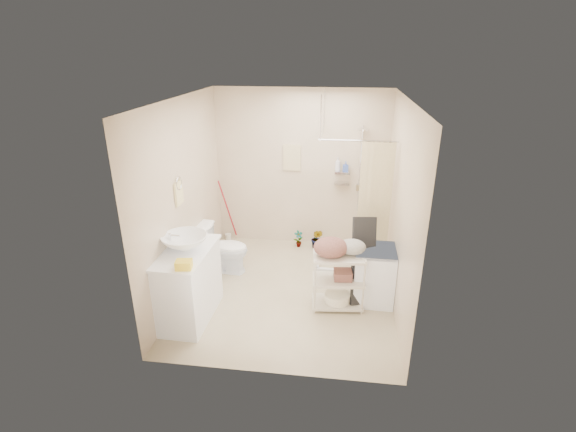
% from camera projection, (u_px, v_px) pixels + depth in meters
% --- Properties ---
extents(floor, '(3.20, 3.20, 0.00)m').
position_uv_depth(floor, '(289.00, 290.00, 5.83)').
color(floor, '#C6B894').
rests_on(floor, ground).
extents(ceiling, '(2.80, 3.20, 0.04)m').
position_uv_depth(ceiling, '(289.00, 99.00, 4.85)').
color(ceiling, silver).
rests_on(ceiling, ground).
extents(wall_back, '(2.80, 0.04, 2.60)m').
position_uv_depth(wall_back, '(301.00, 170.00, 6.81)').
color(wall_back, beige).
rests_on(wall_back, ground).
extents(wall_front, '(2.80, 0.04, 2.60)m').
position_uv_depth(wall_front, '(267.00, 263.00, 3.87)').
color(wall_front, beige).
rests_on(wall_front, ground).
extents(wall_left, '(0.04, 3.20, 2.60)m').
position_uv_depth(wall_left, '(184.00, 199.00, 5.51)').
color(wall_left, beige).
rests_on(wall_left, ground).
extents(wall_right, '(0.04, 3.20, 2.60)m').
position_uv_depth(wall_right, '(400.00, 209.00, 5.18)').
color(wall_right, beige).
rests_on(wall_right, ground).
extents(vanity, '(0.62, 1.06, 0.92)m').
position_uv_depth(vanity, '(188.00, 284.00, 5.12)').
color(vanity, white).
rests_on(vanity, ground).
extents(sink, '(0.68, 0.68, 0.19)m').
position_uv_depth(sink, '(185.00, 242.00, 4.94)').
color(sink, white).
rests_on(sink, vanity).
extents(counter_basket, '(0.19, 0.16, 0.10)m').
position_uv_depth(counter_basket, '(184.00, 265.00, 4.54)').
color(counter_basket, yellow).
rests_on(counter_basket, vanity).
extents(floor_basket, '(0.32, 0.26, 0.16)m').
position_uv_depth(floor_basket, '(192.00, 325.00, 4.98)').
color(floor_basket, '#F7E351').
rests_on(floor_basket, ground).
extents(toilet, '(0.75, 0.46, 0.74)m').
position_uv_depth(toilet, '(224.00, 248.00, 6.23)').
color(toilet, white).
rests_on(toilet, ground).
extents(mop, '(0.14, 0.14, 1.10)m').
position_uv_depth(mop, '(227.00, 210.00, 7.17)').
color(mop, '#A41120').
rests_on(mop, ground).
extents(potted_plant_a, '(0.19, 0.17, 0.29)m').
position_uv_depth(potted_plant_a, '(298.00, 239.00, 7.06)').
color(potted_plant_a, brown).
rests_on(potted_plant_a, ground).
extents(potted_plant_b, '(0.23, 0.21, 0.35)m').
position_uv_depth(potted_plant_b, '(317.00, 239.00, 7.00)').
color(potted_plant_b, brown).
rests_on(potted_plant_b, ground).
extents(hanging_towel, '(0.28, 0.03, 0.42)m').
position_uv_depth(hanging_towel, '(292.00, 158.00, 6.74)').
color(hanging_towel, beige).
rests_on(hanging_towel, wall_back).
extents(towel_ring, '(0.04, 0.22, 0.34)m').
position_uv_depth(towel_ring, '(179.00, 192.00, 5.26)').
color(towel_ring, '#FCEC9F').
rests_on(towel_ring, wall_left).
extents(tp_holder, '(0.08, 0.12, 0.14)m').
position_uv_depth(tp_holder, '(192.00, 237.00, 5.77)').
color(tp_holder, white).
rests_on(tp_holder, wall_left).
extents(shower, '(1.10, 1.10, 2.10)m').
position_uv_depth(shower, '(353.00, 198.00, 6.30)').
color(shower, silver).
rests_on(shower, ground).
extents(shampoo_bottle_a, '(0.11, 0.11, 0.22)m').
position_uv_depth(shampoo_bottle_a, '(338.00, 164.00, 6.63)').
color(shampoo_bottle_a, silver).
rests_on(shampoo_bottle_a, shower).
extents(shampoo_bottle_b, '(0.09, 0.09, 0.16)m').
position_uv_depth(shampoo_bottle_b, '(346.00, 167.00, 6.61)').
color(shampoo_bottle_b, '#3D59B1').
rests_on(shampoo_bottle_b, shower).
extents(washing_machine, '(0.52, 0.54, 0.75)m').
position_uv_depth(washing_machine, '(374.00, 275.00, 5.50)').
color(washing_machine, white).
rests_on(washing_machine, ground).
extents(laundry_rack, '(0.68, 0.44, 0.90)m').
position_uv_depth(laundry_rack, '(338.00, 276.00, 5.32)').
color(laundry_rack, beige).
rests_on(laundry_rack, ground).
extents(ironing_board, '(0.35, 0.24, 1.19)m').
position_uv_depth(ironing_board, '(363.00, 261.00, 5.39)').
color(ironing_board, black).
rests_on(ironing_board, ground).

